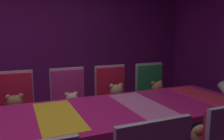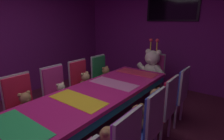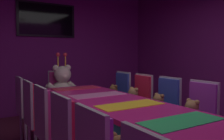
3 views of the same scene
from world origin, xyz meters
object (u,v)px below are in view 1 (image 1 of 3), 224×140
at_px(teddy_left_4, 117,99).
at_px(chair_left_5, 151,92).
at_px(teddy_left_5, 157,94).
at_px(chair_left_3, 69,101).
at_px(teddy_left_3, 72,106).
at_px(teddy_left_2, 15,112).
at_px(chair_left_2, 15,107).
at_px(chair_left_4, 112,96).
at_px(banquet_table, 58,126).

height_order(teddy_left_4, chair_left_5, chair_left_5).
distance_m(chair_left_5, teddy_left_5, 0.15).
height_order(chair_left_3, teddy_left_3, chair_left_3).
bearing_deg(teddy_left_5, teddy_left_4, -90.82).
bearing_deg(teddy_left_3, teddy_left_2, -89.67).
distance_m(teddy_left_3, teddy_left_5, 1.14).
distance_m(chair_left_2, chair_left_5, 1.73).
bearing_deg(teddy_left_5, teddy_left_2, -90.16).
bearing_deg(teddy_left_5, chair_left_4, -104.86).
height_order(teddy_left_4, teddy_left_5, teddy_left_4).
distance_m(chair_left_4, teddy_left_4, 0.15).
relative_size(banquet_table, chair_left_5, 3.61).
distance_m(chair_left_3, teddy_left_4, 0.58).
height_order(chair_left_4, chair_left_5, same).
height_order(chair_left_3, teddy_left_5, chair_left_3).
xyz_separation_m(teddy_left_2, teddy_left_5, (0.00, 1.73, -0.00)).
distance_m(teddy_left_2, chair_left_4, 1.16).
relative_size(chair_left_2, teddy_left_5, 2.97).
xyz_separation_m(chair_left_4, chair_left_5, (0.01, 0.58, 0.00)).
height_order(chair_left_2, chair_left_5, same).
relative_size(chair_left_3, chair_left_5, 1.00).
bearing_deg(chair_left_4, chair_left_2, -89.79).
bearing_deg(chair_left_4, teddy_left_3, -75.28).
xyz_separation_m(chair_left_3, teddy_left_3, (0.14, 0.00, -0.02)).
xyz_separation_m(teddy_left_2, chair_left_3, (-0.15, 0.59, 0.00)).
xyz_separation_m(banquet_table, teddy_left_4, (-0.70, 0.83, -0.06)).
xyz_separation_m(chair_left_4, teddy_left_4, (0.15, 0.00, 0.00)).
relative_size(chair_left_4, teddy_left_4, 2.85).
bearing_deg(chair_left_5, teddy_left_5, 0.00).
bearing_deg(banquet_table, teddy_left_3, 158.54).
xyz_separation_m(chair_left_3, teddy_left_5, (0.15, 1.14, -0.00)).
height_order(chair_left_2, teddy_left_3, chair_left_2).
bearing_deg(banquet_table, teddy_left_4, 130.02).
relative_size(chair_left_3, teddy_left_5, 2.97).
height_order(teddy_left_2, teddy_left_3, teddy_left_2).
distance_m(chair_left_2, chair_left_3, 0.59).
relative_size(chair_left_2, teddy_left_3, 3.36).
height_order(banquet_table, chair_left_4, chair_left_4).
bearing_deg(teddy_left_4, teddy_left_5, 89.18).
xyz_separation_m(teddy_left_4, chair_left_5, (-0.14, 0.58, -0.00)).
bearing_deg(teddy_left_3, chair_left_4, 104.72).
bearing_deg(teddy_left_5, teddy_left_3, -90.42).
xyz_separation_m(chair_left_2, teddy_left_5, (0.15, 1.73, -0.00)).
xyz_separation_m(chair_left_2, chair_left_5, (0.01, 1.73, 0.00)).
distance_m(chair_left_3, teddy_left_5, 1.15).
bearing_deg(teddy_left_5, chair_left_5, -180.00).
xyz_separation_m(chair_left_2, chair_left_3, (-0.00, 0.59, 0.00)).
bearing_deg(chair_left_4, teddy_left_2, -82.56).
bearing_deg(banquet_table, teddy_left_5, 116.00).
bearing_deg(chair_left_3, chair_left_5, 89.71).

